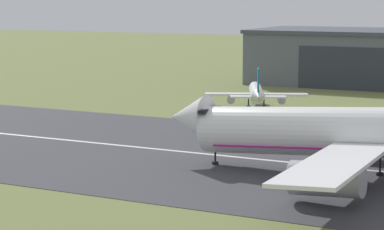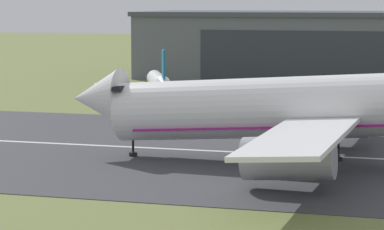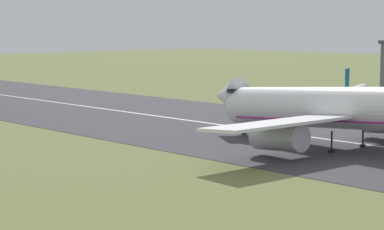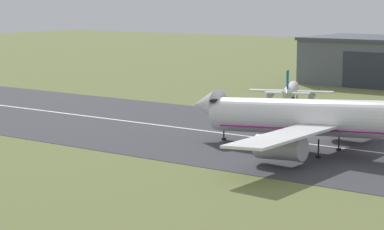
# 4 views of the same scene
# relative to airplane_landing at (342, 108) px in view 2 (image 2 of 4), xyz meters

# --- Properties ---
(runway_strip) EXTENTS (488.65, 50.34, 0.06)m
(runway_strip) POSITION_rel_airplane_landing_xyz_m (-9.87, 5.78, -5.67)
(runway_strip) COLOR #3D3D42
(runway_strip) RESTS_ON ground_plane
(runway_centreline) EXTENTS (439.78, 0.70, 0.01)m
(runway_centreline) POSITION_rel_airplane_landing_xyz_m (-9.87, 5.78, -5.64)
(runway_centreline) COLOR silver
(runway_centreline) RESTS_ON runway_strip
(hangar_building) EXTENTS (72.89, 31.47, 13.47)m
(hangar_building) POSITION_rel_airplane_landing_xyz_m (-16.13, 100.60, 1.05)
(hangar_building) COLOR slate
(hangar_building) RESTS_ON ground_plane
(airplane_landing) EXTENTS (56.36, 49.20, 18.76)m
(airplane_landing) POSITION_rel_airplane_landing_xyz_m (0.00, 0.00, 0.00)
(airplane_landing) COLOR white
(airplane_landing) RESTS_ON ground_plane
(airplane_parked_centre) EXTENTS (19.31, 21.35, 8.54)m
(airplane_parked_centre) POSITION_rel_airplane_landing_xyz_m (-34.54, 49.65, -2.77)
(airplane_parked_centre) COLOR white
(airplane_parked_centre) RESTS_ON ground_plane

